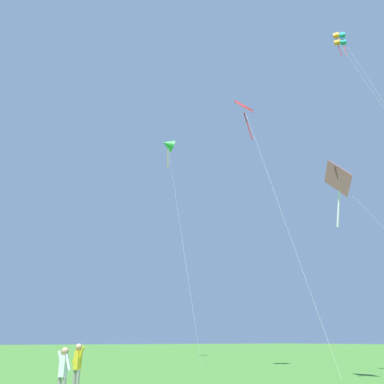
% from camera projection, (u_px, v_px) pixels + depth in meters
% --- Properties ---
extents(kite_teal_box, '(3.41, 6.42, 21.82)m').
position_uv_depth(kite_teal_box, '(346.00, 44.00, 28.23)').
color(kite_teal_box, teal).
rests_on(kite_teal_box, ground_plane).
extents(kite_orange_box, '(3.45, 6.48, 20.62)m').
position_uv_depth(kite_orange_box, '(341.00, 45.00, 26.53)').
color(kite_orange_box, orange).
rests_on(kite_orange_box, ground_plane).
extents(kite_red_high, '(2.75, 8.56, 19.96)m').
position_uv_depth(kite_red_high, '(246.00, 116.00, 32.23)').
color(kite_red_high, red).
rests_on(kite_red_high, ground_plane).
extents(kite_green_small, '(4.12, 12.68, 25.35)m').
position_uv_depth(kite_green_small, '(168.00, 145.00, 50.87)').
color(kite_green_small, green).
rests_on(kite_green_small, ground_plane).
extents(kite_pink_low, '(4.53, 6.47, 10.65)m').
position_uv_depth(kite_pink_low, '(340.00, 188.00, 21.68)').
color(kite_pink_low, pink).
rests_on(kite_pink_low, ground_plane).
extents(person_with_spool, '(0.35, 0.46, 1.56)m').
position_uv_depth(person_with_spool, '(63.00, 371.00, 11.81)').
color(person_with_spool, gray).
rests_on(person_with_spool, ground_plane).
extents(person_far_back, '(0.30, 0.51, 1.65)m').
position_uv_depth(person_far_back, '(77.00, 364.00, 14.14)').
color(person_far_back, gray).
rests_on(person_far_back, ground_plane).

